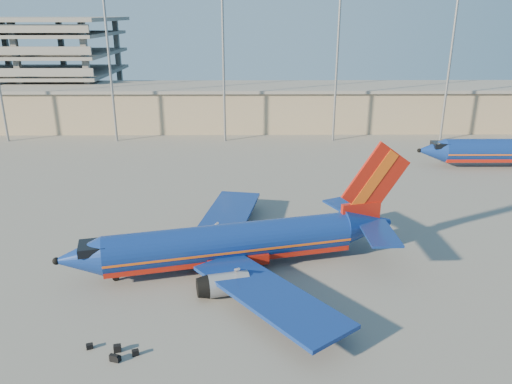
% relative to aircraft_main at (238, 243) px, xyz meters
% --- Properties ---
extents(ground, '(220.00, 220.00, 0.00)m').
position_rel_aircraft_main_xyz_m(ground, '(1.40, 2.69, -2.37)').
color(ground, slate).
rests_on(ground, ground).
extents(terminal_building, '(122.00, 16.00, 8.50)m').
position_rel_aircraft_main_xyz_m(terminal_building, '(11.40, 60.69, 1.94)').
color(terminal_building, gray).
rests_on(terminal_building, ground).
extents(light_mast_row, '(101.60, 1.60, 28.65)m').
position_rel_aircraft_main_xyz_m(light_mast_row, '(6.40, 48.69, 15.18)').
color(light_mast_row, gray).
rests_on(light_mast_row, ground).
extents(aircraft_main, '(32.26, 30.66, 11.10)m').
position_rel_aircraft_main_xyz_m(aircraft_main, '(0.00, 0.00, 0.00)').
color(aircraft_main, navy).
rests_on(aircraft_main, ground).
extents(luggage_pile, '(3.93, 1.88, 0.53)m').
position_rel_aircraft_main_xyz_m(luggage_pile, '(-8.19, -12.94, -2.14)').
color(luggage_pile, black).
rests_on(luggage_pile, ground).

